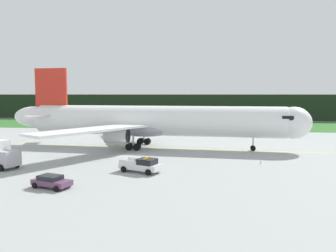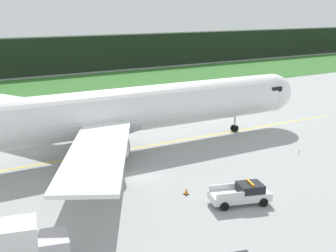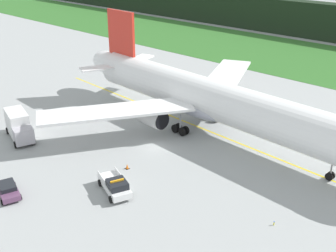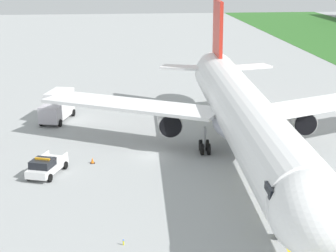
% 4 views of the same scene
% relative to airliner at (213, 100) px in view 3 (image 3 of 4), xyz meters
% --- Properties ---
extents(ground, '(320.00, 320.00, 0.00)m').
position_rel_airliner_xyz_m(ground, '(-2.31, -8.75, -4.79)').
color(ground, '#9C9F9F').
extents(taxiway_centerline_main, '(71.71, 3.86, 0.01)m').
position_rel_airliner_xyz_m(taxiway_centerline_main, '(0.57, -0.03, -4.79)').
color(taxiway_centerline_main, yellow).
rests_on(taxiway_centerline_main, ground).
extents(airliner, '(54.94, 42.47, 14.56)m').
position_rel_airliner_xyz_m(airliner, '(0.00, 0.00, 0.00)').
color(airliner, white).
rests_on(airliner, ground).
extents(ops_pickup_truck, '(5.66, 3.73, 1.94)m').
position_rel_airliner_xyz_m(ops_pickup_truck, '(2.30, -19.27, -3.89)').
color(ops_pickup_truck, silver).
rests_on(ops_pickup_truck, ground).
extents(catering_truck, '(7.16, 4.21, 3.82)m').
position_rel_airliner_xyz_m(catering_truck, '(-17.53, -19.54, -2.88)').
color(catering_truck, '#AEA9B3').
rests_on(catering_truck, ground).
extents(staff_car, '(4.43, 2.90, 1.30)m').
position_rel_airliner_xyz_m(staff_car, '(-5.44, -27.39, -4.09)').
color(staff_car, '#5F3B5B').
rests_on(staff_car, ground).
extents(apron_cone, '(0.47, 0.47, 0.59)m').
position_rel_airliner_xyz_m(apron_cone, '(-0.68, -15.02, -4.50)').
color(apron_cone, black).
rests_on(apron_cone, ground).
extents(taxiway_edge_light_east, '(0.12, 0.12, 0.44)m').
position_rel_airliner_xyz_m(taxiway_edge_light_east, '(17.44, -12.54, -4.55)').
color(taxiway_edge_light_east, yellow).
rests_on(taxiway_edge_light_east, ground).
extents(taxiway_edge_light_west, '(0.12, 0.12, 0.51)m').
position_rel_airliner_xyz_m(taxiway_edge_light_west, '(-22.68, -12.54, -4.52)').
color(taxiway_edge_light_west, yellow).
rests_on(taxiway_edge_light_west, ground).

